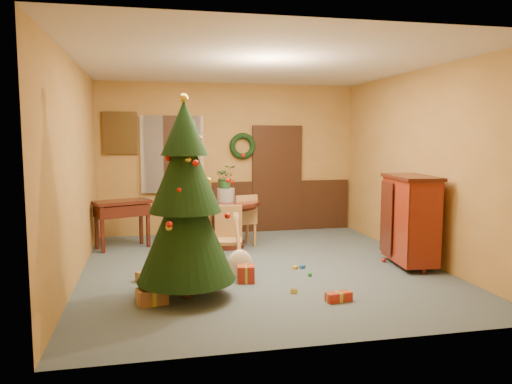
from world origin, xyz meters
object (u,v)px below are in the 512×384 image
object	(u,v)px
christmas_tree	(185,203)
sideboard	(410,218)
dining_table	(226,215)
chair_near	(228,236)
writing_desk	(122,212)

from	to	relation	value
christmas_tree	sideboard	xyz separation A→B (m)	(3.29, 0.73, -0.42)
dining_table	christmas_tree	size ratio (longest dim) A/B	0.48
chair_near	writing_desk	world-z (taller)	chair_near
dining_table	christmas_tree	world-z (taller)	christmas_tree
christmas_tree	sideboard	distance (m)	3.40
dining_table	chair_near	bearing A→B (deg)	-97.46
christmas_tree	sideboard	world-z (taller)	christmas_tree
dining_table	sideboard	distance (m)	3.04
sideboard	writing_desk	bearing A→B (deg)	153.24
christmas_tree	sideboard	size ratio (longest dim) A/B	1.79
dining_table	sideboard	bearing A→B (deg)	-36.83
chair_near	writing_desk	xyz separation A→B (m)	(-1.54, 1.69, 0.13)
writing_desk	christmas_tree	bearing A→B (deg)	-73.09
dining_table	writing_desk	distance (m)	1.75
dining_table	sideboard	xyz separation A→B (m)	(2.43, -1.82, 0.16)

